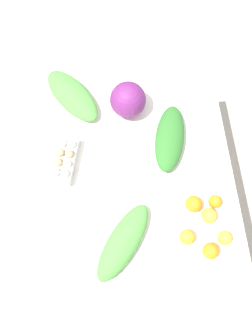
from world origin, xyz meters
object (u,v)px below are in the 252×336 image
orange_1 (215,202)px  orange_2 (209,216)px  orange_3 (225,238)px  orange_4 (187,237)px  greens_bunch_dandelion (72,96)px  orange_5 (211,251)px  orange_0 (194,204)px  cabbage_purple (128,100)px  egg_carton (65,160)px  greens_bunch_beet_tops (170,138)px  greens_bunch_chard (123,242)px

orange_1 → orange_2: bearing=-32.4°
orange_2 → orange_3: 0.12m
orange_3 → orange_4: orange_4 is taller
greens_bunch_dandelion → orange_5: (0.86, 0.59, -0.00)m
orange_0 → cabbage_purple: bearing=-154.7°
egg_carton → greens_bunch_dandelion: size_ratio=0.67×
greens_bunch_dandelion → egg_carton: bearing=-7.7°
greens_bunch_dandelion → orange_2: bearing=41.3°
orange_4 → orange_5: bearing=53.6°
orange_2 → orange_3: orange_2 is taller
cabbage_purple → orange_1: bearing=33.7°
cabbage_purple → greens_bunch_beet_tops: bearing=42.7°
greens_bunch_beet_tops → orange_3: size_ratio=5.42×
greens_bunch_dandelion → orange_4: bearing=32.3°
egg_carton → orange_3: egg_carton is taller
orange_5 → orange_3: bearing=124.4°
cabbage_purple → orange_3: (0.72, 0.38, -0.06)m
greens_bunch_beet_tops → orange_2: bearing=18.1°
cabbage_purple → orange_1: size_ratio=2.81×
orange_0 → orange_4: (0.15, -0.05, -0.00)m
egg_carton → orange_0: 0.66m
greens_bunch_beet_tops → orange_3: greens_bunch_beet_tops is taller
egg_carton → orange_3: size_ratio=3.78×
greens_bunch_dandelion → orange_1: 0.91m
greens_bunch_chard → greens_bunch_dandelion: size_ratio=1.03×
greens_bunch_chard → orange_5: (0.07, 0.39, -0.00)m
egg_carton → orange_1: (0.27, 0.70, -0.01)m
cabbage_purple → orange_5: 0.83m
greens_bunch_chard → greens_bunch_beet_tops: (-0.49, 0.28, 0.00)m
orange_2 → orange_3: (0.11, 0.05, -0.00)m
orange_3 → greens_bunch_chard: bearing=-92.7°
orange_1 → greens_bunch_dandelion: bearing=-134.0°
orange_5 → egg_carton: bearing=-127.5°
orange_2 → orange_4: (0.09, -0.12, -0.00)m
egg_carton → orange_0: bearing=-100.7°
cabbage_purple → orange_3: size_ratio=2.73×
orange_4 → orange_0: bearing=160.5°
greens_bunch_chard → orange_4: greens_bunch_chard is taller
greens_bunch_chard → orange_1: size_ratio=5.96×
greens_bunch_dandelion → orange_5: bearing=34.7°
greens_bunch_dandelion → greens_bunch_beet_tops: bearing=58.7°
greens_bunch_dandelion → greens_bunch_chard: bearing=14.7°
orange_1 → greens_bunch_chard: bearing=-71.4°
cabbage_purple → orange_3: 0.82m
egg_carton → orange_2: 0.74m
greens_bunch_chard → greens_bunch_beet_tops: size_ratio=1.07×
greens_bunch_beet_tops → orange_5: 0.57m
greens_bunch_beet_tops → orange_0: 0.35m
greens_bunch_beet_tops → greens_bunch_dandelion: bearing=-121.3°
greens_bunch_beet_tops → orange_4: 0.49m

